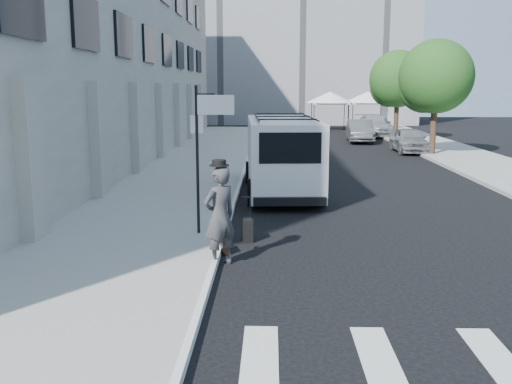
# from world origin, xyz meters

# --- Properties ---
(ground) EXTENTS (120.00, 120.00, 0.00)m
(ground) POSITION_xyz_m (0.00, 0.00, 0.00)
(ground) COLOR black
(ground) RESTS_ON ground
(sidewalk_left) EXTENTS (4.50, 48.00, 0.15)m
(sidewalk_left) POSITION_xyz_m (-4.25, 16.00, 0.07)
(sidewalk_left) COLOR gray
(sidewalk_left) RESTS_ON ground
(sidewalk_right) EXTENTS (4.00, 56.00, 0.15)m
(sidewalk_right) POSITION_xyz_m (9.00, 20.00, 0.07)
(sidewalk_right) COLOR gray
(sidewalk_right) RESTS_ON ground
(building_left) EXTENTS (10.00, 44.00, 12.00)m
(building_left) POSITION_xyz_m (-11.50, 18.00, 6.00)
(building_left) COLOR gray
(building_left) RESTS_ON ground
(sign_pole) EXTENTS (1.03, 0.07, 3.50)m
(sign_pole) POSITION_xyz_m (-2.36, 3.20, 2.65)
(sign_pole) COLOR black
(sign_pole) RESTS_ON sidewalk_left
(tree_near) EXTENTS (3.80, 3.83, 6.03)m
(tree_near) POSITION_xyz_m (7.50, 20.15, 3.97)
(tree_near) COLOR black
(tree_near) RESTS_ON ground
(tree_far) EXTENTS (3.80, 3.83, 6.03)m
(tree_far) POSITION_xyz_m (7.50, 29.15, 3.97)
(tree_far) COLOR black
(tree_far) RESTS_ON ground
(tent_left) EXTENTS (4.00, 4.00, 3.20)m
(tent_left) POSITION_xyz_m (4.00, 38.00, 2.71)
(tent_left) COLOR black
(tent_left) RESTS_ON ground
(tent_right) EXTENTS (4.00, 4.00, 3.20)m
(tent_right) POSITION_xyz_m (7.20, 38.50, 2.71)
(tent_right) COLOR black
(tent_right) RESTS_ON ground
(businessman) EXTENTS (0.89, 0.87, 2.06)m
(businessman) POSITION_xyz_m (-1.90, 1.16, 1.03)
(businessman) COLOR #373739
(businessman) RESTS_ON ground
(briefcase) EXTENTS (0.24, 0.46, 0.34)m
(briefcase) POSITION_xyz_m (-1.90, 2.00, 0.17)
(briefcase) COLOR black
(briefcase) RESTS_ON ground
(suitcase) EXTENTS (0.30, 0.41, 1.04)m
(suitcase) POSITION_xyz_m (-1.42, 3.00, 0.28)
(suitcase) COLOR black
(suitcase) RESTS_ON ground
(cargo_van) EXTENTS (2.70, 6.91, 2.54)m
(cargo_van) POSITION_xyz_m (-0.50, 9.34, 1.31)
(cargo_van) COLOR silver
(cargo_van) RESTS_ON ground
(parked_car_a) EXTENTS (1.66, 4.09, 1.39)m
(parked_car_a) POSITION_xyz_m (6.80, 21.79, 0.70)
(parked_car_a) COLOR gray
(parked_car_a) RESTS_ON ground
(parked_car_b) EXTENTS (1.82, 4.54, 1.47)m
(parked_car_b) POSITION_xyz_m (5.00, 27.77, 0.73)
(parked_car_b) COLOR #4C4E52
(parked_car_b) RESTS_ON ground
(parked_car_c) EXTENTS (2.52, 5.48, 1.55)m
(parked_car_c) POSITION_xyz_m (6.80, 32.46, 0.78)
(parked_car_c) COLOR #A1A4A8
(parked_car_c) RESTS_ON ground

